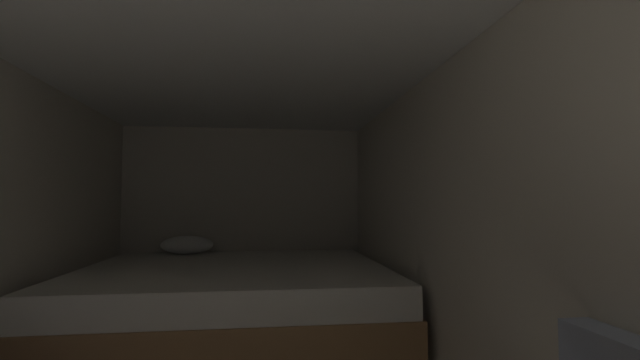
{
  "coord_description": "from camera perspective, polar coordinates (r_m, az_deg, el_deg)",
  "views": [
    {
      "loc": [
        0.22,
        -0.23,
        1.24
      ],
      "look_at": [
        0.61,
        2.74,
        1.41
      ],
      "focal_mm": 23.67,
      "sensor_mm": 36.0,
      "label": 1
    }
  ],
  "objects": [
    {
      "name": "ceiling_slab",
      "position": [
        2.26,
        -13.18,
        18.15
      ],
      "size": [
        2.54,
        4.77,
        0.05
      ],
      "primitive_type": "cube",
      "color": "white",
      "rests_on": "wall_left"
    },
    {
      "name": "wall_right",
      "position": [
        2.34,
        18.72,
        -8.54
      ],
      "size": [
        0.05,
        4.77,
        2.04
      ],
      "primitive_type": "cube",
      "color": "beige",
      "rests_on": "ground"
    },
    {
      "name": "wall_back",
      "position": [
        4.52,
        -10.3,
        -6.03
      ],
      "size": [
        2.54,
        0.05,
        2.04
      ],
      "primitive_type": "cube",
      "color": "beige",
      "rests_on": "ground"
    },
    {
      "name": "bed",
      "position": [
        3.53,
        -11.39,
        -17.34
      ],
      "size": [
        2.32,
        2.05,
        0.94
      ],
      "color": "#9E7247",
      "rests_on": "ground"
    }
  ]
}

